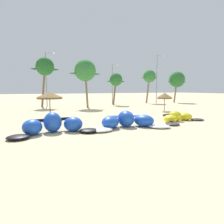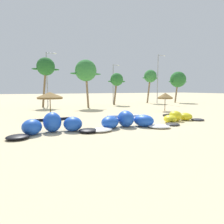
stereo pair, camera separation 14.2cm
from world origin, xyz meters
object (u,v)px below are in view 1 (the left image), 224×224
Objects in this scene: beach_umbrella_near_van at (50,95)px; palm_center_right at (149,77)px; lamppost_west at (47,76)px; palm_center_left at (116,80)px; kite_left at (127,121)px; lamppost_east_center at (157,77)px; palm_left at (45,67)px; lamppost_west_center at (113,82)px; palm_right_of_gap at (177,80)px; kite_left_of_center at (178,117)px; kite_far_left at (54,125)px; beach_umbrella_middle at (165,96)px; palm_left_of_gap at (85,71)px.

beach_umbrella_near_van is 29.46m from palm_center_right.
palm_center_left is at bearing -12.74° from lamppost_west.
kite_left is 0.65× the size of lamppost_east_center.
palm_left reaches higher than lamppost_west_center.
palm_right_of_gap is at bearing 24.31° from beach_umbrella_near_van.
lamppost_west is at bearing 173.66° from lamppost_east_center.
palm_center_right is (13.44, 23.83, 5.72)m from kite_left_of_center.
lamppost_west is at bearing 73.67° from palm_left.
beach_umbrella_middle is (17.46, 8.57, 1.69)m from kite_far_left.
kite_left is 28.30m from lamppost_west_center.
lamppost_west_center is (-15.96, 2.55, -0.69)m from palm_right_of_gap.
kite_left_of_center is 10.05m from beach_umbrella_middle.
beach_umbrella_middle is 0.33× the size of palm_left_of_gap.
beach_umbrella_middle reaches higher than kite_left_of_center.
palm_center_right reaches higher than beach_umbrella_near_van.
palm_right_of_gap is at bearing -0.94° from palm_left.
palm_left reaches higher than beach_umbrella_middle.
beach_umbrella_middle is at bearing -118.03° from palm_center_right.
palm_center_right is 0.89× the size of lamppost_west_center.
lamppost_east_center is (1.09, -1.53, -0.05)m from palm_center_right.
beach_umbrella_near_van is at bearing 143.99° from kite_left_of_center.
palm_left_of_gap is 24.69m from palm_right_of_gap.
palm_center_left is at bearing 42.30° from beach_umbrella_near_van.
palm_left_of_gap reaches higher than palm_center_left.
palm_right_of_gap is (7.20, -1.22, -0.61)m from palm_center_right.
palm_center_right reaches higher than kite_far_left.
beach_umbrella_near_van is at bearing 83.39° from kite_far_left.
palm_center_right is 0.70× the size of lamppost_east_center.
beach_umbrella_near_van is 23.40m from lamppost_west_center.
palm_right_of_gap is (26.81, 23.22, 4.98)m from kite_left.
beach_umbrella_middle is at bearing 38.32° from kite_left.
beach_umbrella_near_van is 0.35× the size of palm_left_of_gap.
palm_center_right is 0.76× the size of lamppost_west.
lamppost_west_center reaches higher than palm_center_left.
palm_left_of_gap is 1.28× the size of palm_center_left.
lamppost_west_center reaches higher than kite_far_left.
palm_left is 1.07× the size of palm_left_of_gap.
beach_umbrella_near_van is at bearing -95.59° from palm_left.
palm_right_of_gap is 0.86× the size of lamppost_west_center.
palm_center_left is (-1.34, 13.59, 2.83)m from beach_umbrella_middle.
lamppost_east_center is at bearing -16.19° from lamppost_west_center.
kite_left is at bearing -139.10° from palm_right_of_gap.
kite_left_of_center is 0.66× the size of palm_left.
palm_left_of_gap reaches higher than kite_left_of_center.
lamppost_west_center is at bearing 171.36° from palm_center_right.
lamppost_east_center is at bearing 1.77° from palm_center_left.
palm_center_left is 9.80m from palm_center_right.
palm_center_left is 10.71m from lamppost_east_center.
lamppost_west is 13.98m from lamppost_west_center.
kite_left is 25.14m from palm_center_left.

